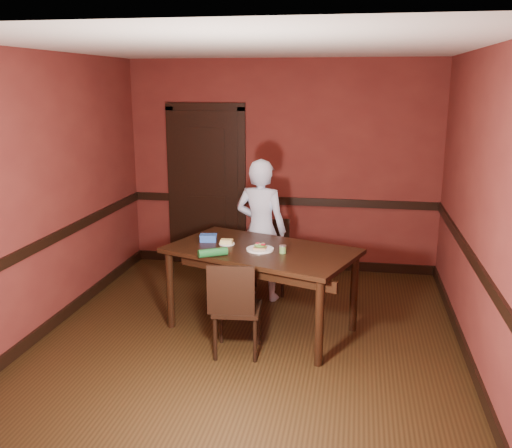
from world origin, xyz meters
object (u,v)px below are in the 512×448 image
(cheese_saucer, at_px, (227,242))
(food_tub, at_px, (208,238))
(chair_near, at_px, (237,307))
(sandwich_plate, at_px, (260,248))
(sauce_jar, at_px, (283,249))
(person, at_px, (261,230))
(chair_far, at_px, (269,258))
(dining_table, at_px, (261,289))

(cheese_saucer, distance_m, food_tub, 0.22)
(chair_near, bearing_deg, food_tub, -62.74)
(chair_near, height_order, sandwich_plate, sandwich_plate)
(sauce_jar, bearing_deg, cheese_saucer, 160.97)
(person, bearing_deg, food_tub, 68.72)
(cheese_saucer, bearing_deg, food_tub, 160.72)
(chair_far, xyz_separation_m, person, (-0.06, -0.20, 0.38))
(sauce_jar, height_order, food_tub, sauce_jar)
(person, relative_size, sauce_jar, 20.50)
(dining_table, height_order, sandwich_plate, sandwich_plate)
(chair_far, relative_size, cheese_saucer, 5.30)
(dining_table, distance_m, chair_far, 1.04)
(food_tub, bearing_deg, chair_far, 52.37)
(sandwich_plate, bearing_deg, dining_table, 83.25)
(chair_far, height_order, person, person)
(food_tub, bearing_deg, chair_near, -66.31)
(dining_table, bearing_deg, cheese_saucer, -174.30)
(dining_table, distance_m, chair_near, 0.56)
(person, height_order, cheese_saucer, person)
(sandwich_plate, relative_size, sauce_jar, 3.39)
(chair_far, bearing_deg, cheese_saucer, -113.39)
(chair_far, xyz_separation_m, chair_near, (-0.04, -1.58, 0.02))
(cheese_saucer, relative_size, food_tub, 0.85)
(person, distance_m, food_tub, 0.80)
(chair_near, relative_size, cheese_saucer, 5.58)
(dining_table, relative_size, chair_far, 2.11)
(chair_far, distance_m, chair_near, 1.58)
(sandwich_plate, xyz_separation_m, sauce_jar, (0.23, -0.06, 0.02))
(dining_table, bearing_deg, food_tub, -176.18)
(dining_table, xyz_separation_m, sauce_jar, (0.22, -0.11, 0.46))
(chair_far, xyz_separation_m, cheese_saucer, (-0.28, -0.94, 0.43))
(sandwich_plate, bearing_deg, chair_near, -103.72)
(dining_table, height_order, cheese_saucer, cheese_saucer)
(person, relative_size, sandwich_plate, 6.05)
(food_tub, bearing_deg, cheese_saucer, -27.63)
(chair_far, distance_m, food_tub, 1.09)
(cheese_saucer, bearing_deg, chair_near, -69.50)
(chair_near, xyz_separation_m, person, (-0.02, 1.38, 0.36))
(chair_near, distance_m, sauce_jar, 0.71)
(sandwich_plate, bearing_deg, person, 99.09)
(chair_near, height_order, cheese_saucer, chair_near)
(cheese_saucer, bearing_deg, chair_far, 73.46)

